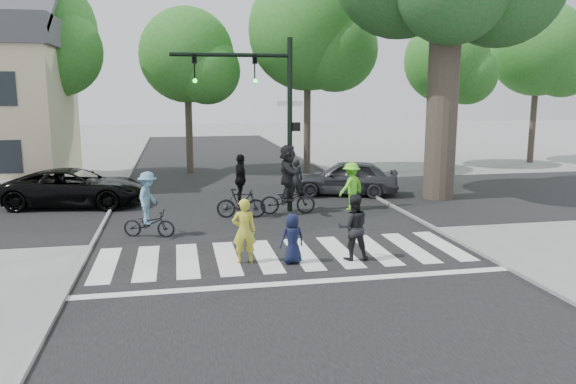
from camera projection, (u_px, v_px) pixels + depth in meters
name	position (u px, v px, depth m)	size (l,w,h in m)	color
ground	(292.00, 266.00, 13.72)	(120.00, 120.00, 0.00)	gray
road_stem	(261.00, 220.00, 18.54)	(10.00, 70.00, 0.01)	black
road_cross	(250.00, 203.00, 21.43)	(70.00, 10.00, 0.01)	black
curb_left	(102.00, 226.00, 17.56)	(0.10, 70.00, 0.10)	gray
curb_right	(405.00, 213.00, 19.50)	(0.10, 70.00, 0.10)	gray
crosswalk	(287.00, 258.00, 14.35)	(10.00, 3.85, 0.01)	silver
traffic_signal	(265.00, 100.00, 19.07)	(4.45, 0.29, 6.00)	black
bg_tree_1	(39.00, 37.00, 25.79)	(6.09, 5.80, 9.80)	brown
bg_tree_2	(192.00, 59.00, 28.38)	(5.04, 4.80, 8.40)	brown
bg_tree_3	(315.00, 35.00, 28.03)	(6.30, 6.00, 10.20)	brown
bg_tree_4	(452.00, 64.00, 30.62)	(4.83, 4.60, 8.15)	brown
bg_tree_5	(545.00, 53.00, 32.20)	(5.67, 5.40, 9.30)	brown
pedestrian_woman	(244.00, 231.00, 13.87)	(0.60, 0.39, 1.64)	gold
pedestrian_child	(292.00, 239.00, 13.87)	(0.62, 0.40, 1.26)	#111732
pedestrian_adult	(353.00, 227.00, 14.13)	(0.82, 0.64, 1.69)	black
cyclist_left	(148.00, 209.00, 16.32)	(1.62, 1.11, 1.94)	black
cyclist_mid	(241.00, 192.00, 18.80)	(1.71, 1.06, 2.16)	black
cyclist_right	(288.00, 183.00, 19.37)	(1.96, 1.82, 2.42)	black
car_suv	(76.00, 188.00, 20.71)	(2.33, 5.06, 1.41)	black
car_grey	(346.00, 177.00, 22.96)	(1.71, 4.26, 1.45)	#36363C
bystander_hivis	(351.00, 186.00, 20.10)	(1.11, 0.64, 1.72)	#69F02B
bystander_dark	(296.00, 179.00, 21.98)	(0.59, 0.39, 1.62)	black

